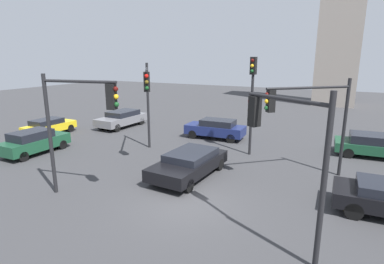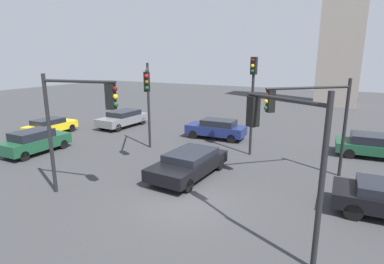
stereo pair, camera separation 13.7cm
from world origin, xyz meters
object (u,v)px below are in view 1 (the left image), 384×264
Objects in this scene: traffic_light_4 at (309,110)px; car_7 at (49,126)px; traffic_light_0 at (252,89)px; traffic_light_1 at (147,91)px; car_4 at (189,163)px; car_5 at (122,118)px; car_0 at (216,128)px; car_3 at (377,145)px; traffic_light_2 at (79,112)px; traffic_light_3 at (285,138)px; car_6 at (34,142)px.

traffic_light_4 is 1.24× the size of car_7.
traffic_light_1 is at bearing -53.91° from traffic_light_0.
traffic_light_1 is 5.15m from car_4.
traffic_light_4 is 16.57m from car_5.
traffic_light_4 is 1.05× the size of car_5.
traffic_light_4 is at bearing 139.58° from car_0.
traffic_light_4 is at bearing 116.04° from car_4.
traffic_light_0 reaches higher than car_0.
car_3 is at bearing 93.60° from car_5.
car_0 is 0.94× the size of car_5.
car_0 is 0.90× the size of car_3.
traffic_light_1 is 6.81m from car_0.
traffic_light_0 is 1.13× the size of traffic_light_2.
car_4 is 12.68m from car_5.
traffic_light_3 is at bearing 28.09° from traffic_light_0.
car_0 is 8.66m from car_5.
car_5 reaches higher than car_7.
traffic_light_3 is 7.07m from car_4.
car_3 is at bearing -74.47° from traffic_light_3.
traffic_light_1 is at bearing 85.97° from traffic_light_2.
car_5 is 1.19× the size of car_7.
traffic_light_3 is at bearing -109.73° from car_3.
traffic_light_0 is 1.43× the size of car_6.
traffic_light_2 reaches higher than traffic_light_3.
traffic_light_4 is 9.05m from car_0.
traffic_light_4 reaches higher than car_3.
traffic_light_1 is at bearing -157.04° from car_3.
traffic_light_1 is 1.26× the size of car_0.
car_0 is at bearing 178.64° from car_3.
traffic_light_4 is (8.06, 6.29, -0.24)m from traffic_light_2.
traffic_light_4 is 1.00× the size of car_3.
traffic_light_0 reaches higher than car_5.
car_6 reaches higher than car_5.
traffic_light_2 is 1.19× the size of car_0.
traffic_light_3 is at bearing 56.39° from car_5.
car_0 reaches higher than car_3.
traffic_light_1 is at bearing -0.56° from traffic_light_3.
traffic_light_4 is 1.01× the size of car_4.
traffic_light_0 is 10.04m from traffic_light_2.
car_7 is (-18.78, 6.40, -2.84)m from traffic_light_3.
car_4 is (1.70, -7.43, -0.07)m from car_0.
car_3 is at bearing -65.39° from car_6.
car_6 reaches higher than car_3.
car_3 reaches higher than car_4.
car_7 is (-3.24, 3.66, -0.08)m from car_6.
traffic_light_0 is at bearing -78.68° from traffic_light_4.
traffic_light_3 is 1.04× the size of traffic_light_4.
car_3 is at bearing 135.71° from car_4.
car_5 is (-8.66, -0.11, -0.02)m from car_0.
traffic_light_1 is 1.18× the size of car_5.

